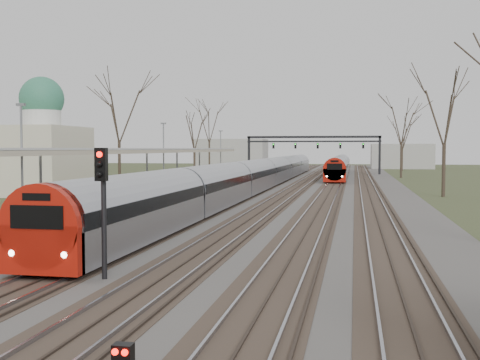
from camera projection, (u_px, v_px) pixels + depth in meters
The scene contains 10 objects.
track_bed at pixel (294, 185), 65.37m from camera, with size 24.00×160.00×0.22m.
platform at pixel (161, 192), 49.93m from camera, with size 3.50×69.00×1.00m, color #9E9B93.
canopy at pixel (142, 150), 45.32m from camera, with size 4.10×50.00×3.11m.
dome_building at pixel (25, 153), 52.62m from camera, with size 10.00×8.00×10.30m.
signal_gantry at pixel (313, 143), 94.53m from camera, with size 21.00×0.59×6.08m.
tree_west_far at pixel (119, 110), 61.32m from camera, with size 5.50×5.50×11.33m.
tree_east_far at pixel (445, 110), 49.67m from camera, with size 5.00×5.00×10.30m.
train_near at pixel (263, 174), 61.82m from camera, with size 2.62×90.21×3.05m.
train_far at pixel (339, 166), 89.45m from camera, with size 2.62×45.21×3.05m.
signal_post at pixel (103, 193), 18.12m from camera, with size 0.35×0.45×4.10m.
Camera 1 is at (6.71, -10.20, 4.08)m, focal length 45.00 mm.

